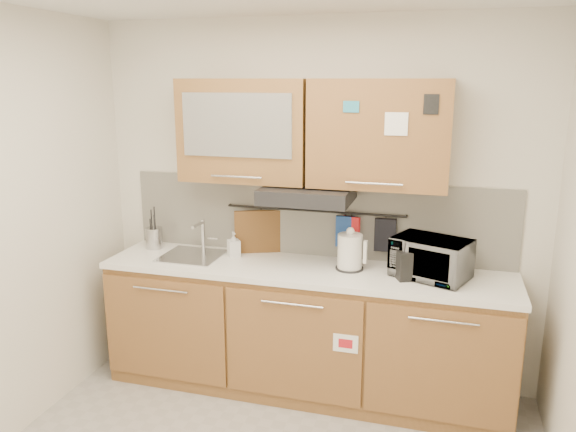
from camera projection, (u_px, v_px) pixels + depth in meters
The scene contains 17 objects.
wall_back at pixel (316, 204), 4.04m from camera, with size 3.20×3.20×0.00m, color silver.
base_cabinet at pixel (304, 336), 3.97m from camera, with size 2.80×0.64×0.88m.
countertop at pixel (305, 270), 3.85m from camera, with size 2.82×0.62×0.04m, color white.
backsplash at pixel (315, 218), 4.06m from camera, with size 2.80×0.02×0.56m, color silver.
upper_cabinets at pixel (310, 132), 3.75m from camera, with size 1.82×0.37×0.70m.
range_hood at pixel (307, 194), 3.78m from camera, with size 0.60×0.46×0.10m, color black.
sink at pixel (193, 256), 4.09m from camera, with size 0.42×0.40×0.26m.
utensil_rail at pixel (314, 211), 4.01m from camera, with size 0.02×0.02×1.30m, color black.
utensil_crock at pixel (154, 238), 4.27m from camera, with size 0.13×0.13×0.32m.
kettle at pixel (350, 253), 3.78m from camera, with size 0.21×0.19×0.29m.
toaster at pixel (415, 264), 3.62m from camera, with size 0.29×0.24×0.19m.
microwave at pixel (431, 258), 3.62m from camera, with size 0.47×0.32×0.26m, color #999999.
soap_bottle at pixel (234, 244), 4.07m from camera, with size 0.08×0.08×0.18m, color #999999.
cutting_board at pixel (261, 242), 4.16m from camera, with size 0.39×0.03×0.48m, color brown.
oven_mitt at pixel (345, 231), 3.96m from camera, with size 0.13×0.03×0.22m, color #21489B.
dark_pouch at pixel (385, 235), 3.89m from camera, with size 0.15×0.04×0.23m, color black.
pot_holder at pixel (351, 228), 3.94m from camera, with size 0.13×0.02×0.16m, color red.
Camera 1 is at (0.90, -2.35, 2.17)m, focal length 35.00 mm.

